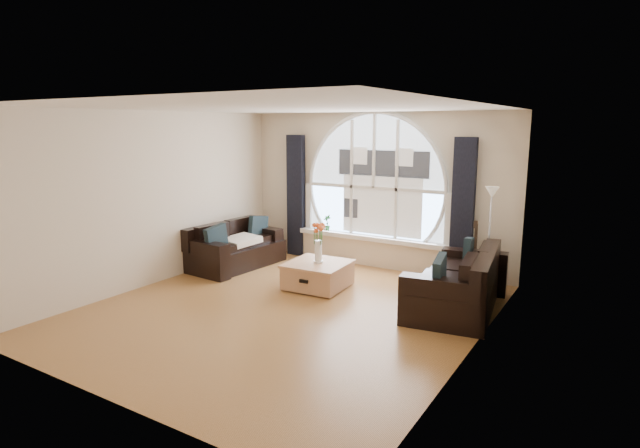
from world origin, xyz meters
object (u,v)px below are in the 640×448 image
Objects in this scene: sofa_right at (458,281)px; coffee_chest at (318,274)px; vase_flowers at (318,238)px; floor_lamp at (489,240)px; guitar at (476,253)px; sofa_left at (237,244)px; potted_plant at (327,223)px.

coffee_chest is (-2.12, -0.20, -0.18)m from sofa_right.
vase_flowers is 2.54m from floor_lamp.
floor_lamp is at bearing -56.93° from guitar.
sofa_right is at bearing 1.76° from coffee_chest.
sofa_left is at bearing 170.91° from sofa_right.
guitar is (2.04, 1.34, -0.26)m from vase_flowers.
vase_flowers reaches higher than potted_plant.
guitar reaches higher than sofa_left.
sofa_right reaches higher than coffee_chest.
floor_lamp is 3.08m from potted_plant.
coffee_chest is (1.87, -0.28, -0.18)m from sofa_left.
potted_plant is (-3.04, 0.43, -0.10)m from floor_lamp.
vase_flowers is at bearing -3.84° from sofa_left.
sofa_left is at bearing 167.95° from coffee_chest.
guitar is (2.05, 1.34, 0.31)m from coffee_chest.
guitar is 3.61× the size of potted_plant.
sofa_right is at bearing 5.29° from vase_flowers.
potted_plant reaches higher than sofa_left.
floor_lamp reaches higher than vase_flowers.
vase_flowers reaches higher than coffee_chest.
floor_lamp is 0.41m from guitar.
guitar is at bearing 19.63° from sofa_left.
coffee_chest is 0.57m from vase_flowers.
coffee_chest is at bearing -137.67° from vase_flowers.
sofa_right is 2.15m from vase_flowers.
floor_lamp is (4.15, 0.86, 0.40)m from sofa_left.
potted_plant is at bearing 159.58° from guitar.
sofa_left is 1.72m from potted_plant.
sofa_right is 2.09× the size of coffee_chest.
coffee_chest is at bearing 177.41° from sofa_right.
sofa_left is 1.93m from vase_flowers.
sofa_left is 1.90m from coffee_chest.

